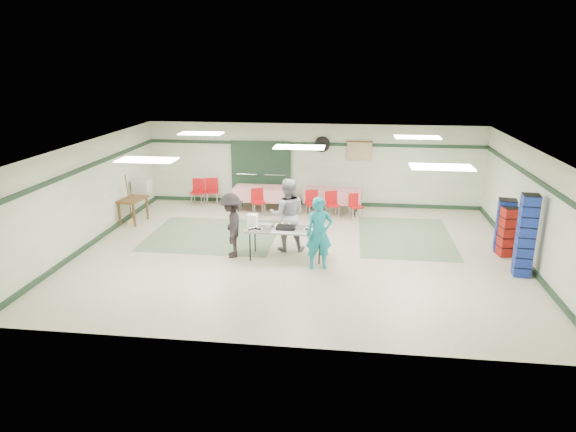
# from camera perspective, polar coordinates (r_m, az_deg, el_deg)

# --- Properties ---
(floor) EXTENTS (11.00, 11.00, 0.00)m
(floor) POSITION_cam_1_polar(r_m,az_deg,el_deg) (13.09, 1.19, -4.00)
(floor) COLOR beige
(floor) RESTS_ON ground
(ceiling) EXTENTS (11.00, 11.00, 0.00)m
(ceiling) POSITION_cam_1_polar(r_m,az_deg,el_deg) (12.37, 1.27, 7.75)
(ceiling) COLOR silver
(ceiling) RESTS_ON wall_back
(wall_back) EXTENTS (11.00, 0.00, 11.00)m
(wall_back) POSITION_cam_1_polar(r_m,az_deg,el_deg) (17.03, 2.78, 5.69)
(wall_back) COLOR beige
(wall_back) RESTS_ON floor
(wall_front) EXTENTS (11.00, 0.00, 11.00)m
(wall_front) POSITION_cam_1_polar(r_m,az_deg,el_deg) (8.44, -1.92, -6.35)
(wall_front) COLOR beige
(wall_front) RESTS_ON floor
(wall_left) EXTENTS (0.00, 9.00, 9.00)m
(wall_left) POSITION_cam_1_polar(r_m,az_deg,el_deg) (14.29, -21.31, 2.31)
(wall_left) COLOR beige
(wall_left) RESTS_ON floor
(wall_right) EXTENTS (0.00, 9.00, 9.00)m
(wall_right) POSITION_cam_1_polar(r_m,az_deg,el_deg) (13.31, 25.51, 0.77)
(wall_right) COLOR beige
(wall_right) RESTS_ON floor
(trim_back) EXTENTS (11.00, 0.06, 0.10)m
(trim_back) POSITION_cam_1_polar(r_m,az_deg,el_deg) (16.87, 2.81, 8.01)
(trim_back) COLOR #1C3321
(trim_back) RESTS_ON wall_back
(baseboard_back) EXTENTS (11.00, 0.06, 0.12)m
(baseboard_back) POSITION_cam_1_polar(r_m,az_deg,el_deg) (17.30, 2.72, 1.48)
(baseboard_back) COLOR #1C3321
(baseboard_back) RESTS_ON floor
(trim_left) EXTENTS (0.06, 9.00, 0.10)m
(trim_left) POSITION_cam_1_polar(r_m,az_deg,el_deg) (14.12, -21.50, 5.05)
(trim_left) COLOR #1C3321
(trim_left) RESTS_ON wall_back
(baseboard_left) EXTENTS (0.06, 9.00, 0.12)m
(baseboard_left) POSITION_cam_1_polar(r_m,az_deg,el_deg) (14.63, -20.66, -2.58)
(baseboard_left) COLOR #1C3321
(baseboard_left) RESTS_ON floor
(trim_right) EXTENTS (0.06, 9.00, 0.10)m
(trim_right) POSITION_cam_1_polar(r_m,az_deg,el_deg) (13.14, 25.77, 3.71)
(trim_right) COLOR #1C3321
(trim_right) RESTS_ON wall_back
(baseboard_right) EXTENTS (0.06, 9.00, 0.12)m
(baseboard_right) POSITION_cam_1_polar(r_m,az_deg,el_deg) (13.68, 24.70, -4.41)
(baseboard_right) COLOR #1C3321
(baseboard_right) RESTS_ON floor
(green_patch_a) EXTENTS (3.50, 3.00, 0.01)m
(green_patch_a) POSITION_cam_1_polar(r_m,az_deg,el_deg) (14.45, -8.31, -2.10)
(green_patch_a) COLOR #607B5A
(green_patch_a) RESTS_ON floor
(green_patch_b) EXTENTS (2.50, 3.50, 0.01)m
(green_patch_b) POSITION_cam_1_polar(r_m,az_deg,el_deg) (14.52, 12.88, -2.26)
(green_patch_b) COLOR #607B5A
(green_patch_b) RESTS_ON floor
(double_door_left) EXTENTS (0.90, 0.06, 2.10)m
(double_door_left) POSITION_cam_1_polar(r_m,az_deg,el_deg) (17.33, -4.54, 4.85)
(double_door_left) COLOR gray
(double_door_left) RESTS_ON floor
(double_door_right) EXTENTS (0.90, 0.06, 2.10)m
(double_door_right) POSITION_cam_1_polar(r_m,az_deg,el_deg) (17.17, -1.42, 4.78)
(double_door_right) COLOR gray
(double_door_right) RESTS_ON floor
(door_frame) EXTENTS (2.00, 0.03, 2.15)m
(door_frame) POSITION_cam_1_polar(r_m,az_deg,el_deg) (17.22, -3.02, 4.80)
(door_frame) COLOR #1C3321
(door_frame) RESTS_ON floor
(wall_fan) EXTENTS (0.50, 0.10, 0.50)m
(wall_fan) POSITION_cam_1_polar(r_m,az_deg,el_deg) (16.83, 3.83, 7.96)
(wall_fan) COLOR black
(wall_fan) RESTS_ON wall_back
(scroll_banner) EXTENTS (0.80, 0.02, 0.60)m
(scroll_banner) POSITION_cam_1_polar(r_m,az_deg,el_deg) (16.83, 7.93, 7.15)
(scroll_banner) COLOR tan
(scroll_banner) RESTS_ON wall_back
(serving_table) EXTENTS (1.94, 0.80, 0.76)m
(serving_table) POSITION_cam_1_polar(r_m,az_deg,el_deg) (12.47, -0.21, -1.58)
(serving_table) COLOR #A8A9A4
(serving_table) RESTS_ON floor
(sheet_tray_right) EXTENTS (0.62, 0.47, 0.02)m
(sheet_tray_right) POSITION_cam_1_polar(r_m,az_deg,el_deg) (12.38, 2.25, -1.46)
(sheet_tray_right) COLOR silver
(sheet_tray_right) RESTS_ON serving_table
(sheet_tray_mid) EXTENTS (0.56, 0.43, 0.02)m
(sheet_tray_mid) POSITION_cam_1_polar(r_m,az_deg,el_deg) (12.57, -0.55, -1.16)
(sheet_tray_mid) COLOR silver
(sheet_tray_mid) RESTS_ON serving_table
(sheet_tray_left) EXTENTS (0.61, 0.47, 0.02)m
(sheet_tray_left) POSITION_cam_1_polar(r_m,az_deg,el_deg) (12.38, -3.20, -1.48)
(sheet_tray_left) COLOR silver
(sheet_tray_left) RESTS_ON serving_table
(baking_pan) EXTENTS (0.47, 0.30, 0.08)m
(baking_pan) POSITION_cam_1_polar(r_m,az_deg,el_deg) (12.40, -0.22, -1.29)
(baking_pan) COLOR black
(baking_pan) RESTS_ON serving_table
(foam_box_stack) EXTENTS (0.24, 0.22, 0.32)m
(foam_box_stack) POSITION_cam_1_polar(r_m,az_deg,el_deg) (12.53, -3.97, -0.54)
(foam_box_stack) COLOR white
(foam_box_stack) RESTS_ON serving_table
(volunteer_teal) EXTENTS (0.70, 0.54, 1.71)m
(volunteer_teal) POSITION_cam_1_polar(r_m,az_deg,el_deg) (11.83, 3.48, -1.96)
(volunteer_teal) COLOR teal
(volunteer_teal) RESTS_ON floor
(volunteer_grey) EXTENTS (0.97, 0.79, 1.87)m
(volunteer_grey) POSITION_cam_1_polar(r_m,az_deg,el_deg) (12.94, -0.06, 0.14)
(volunteer_grey) COLOR gray
(volunteer_grey) RESTS_ON floor
(volunteer_dark) EXTENTS (0.85, 1.16, 1.60)m
(volunteer_dark) POSITION_cam_1_polar(r_m,az_deg,el_deg) (12.62, -6.33, -1.06)
(volunteer_dark) COLOR black
(volunteer_dark) RESTS_ON floor
(dining_table_a) EXTENTS (1.84, 0.95, 0.77)m
(dining_table_a) POSITION_cam_1_polar(r_m,az_deg,el_deg) (16.31, 5.00, 2.32)
(dining_table_a) COLOR red
(dining_table_a) RESTS_ON floor
(dining_table_b) EXTENTS (1.93, 0.86, 0.77)m
(dining_table_b) POSITION_cam_1_polar(r_m,az_deg,el_deg) (16.52, -2.65, 2.57)
(dining_table_b) COLOR red
(dining_table_b) RESTS_ON floor
(chair_a) EXTENTS (0.50, 0.50, 0.83)m
(chair_a) POSITION_cam_1_polar(r_m,az_deg,el_deg) (15.77, 4.90, 1.57)
(chair_a) COLOR red
(chair_a) RESTS_ON floor
(chair_b) EXTENTS (0.50, 0.50, 0.84)m
(chair_b) POSITION_cam_1_polar(r_m,az_deg,el_deg) (15.80, 2.72, 1.68)
(chair_b) COLOR red
(chair_b) RESTS_ON floor
(chair_c) EXTENTS (0.47, 0.47, 0.78)m
(chair_c) POSITION_cam_1_polar(r_m,az_deg,el_deg) (15.76, 7.48, 1.37)
(chair_c) COLOR red
(chair_c) RESTS_ON floor
(chair_d) EXTENTS (0.52, 0.52, 0.84)m
(chair_d) POSITION_cam_1_polar(r_m,az_deg,el_deg) (16.01, -3.36, 1.88)
(chair_d) COLOR red
(chair_d) RESTS_ON floor
(chair_loose_a) EXTENTS (0.49, 0.49, 0.89)m
(chair_loose_a) POSITION_cam_1_polar(r_m,az_deg,el_deg) (17.37, -8.46, 3.03)
(chair_loose_a) COLOR red
(chair_loose_a) RESTS_ON floor
(chair_loose_b) EXTENTS (0.42, 0.42, 0.90)m
(chair_loose_b) POSITION_cam_1_polar(r_m,az_deg,el_deg) (17.32, -9.95, 2.94)
(chair_loose_b) COLOR red
(chair_loose_b) RESTS_ON floor
(crate_stack_blue_a) EXTENTS (0.49, 0.49, 1.36)m
(crate_stack_blue_a) POSITION_cam_1_polar(r_m,az_deg,el_deg) (14.02, 22.96, -1.00)
(crate_stack_blue_a) COLOR navy
(crate_stack_blue_a) RESTS_ON floor
(crate_stack_red) EXTENTS (0.45, 0.45, 1.26)m
(crate_stack_red) POSITION_cam_1_polar(r_m,az_deg,el_deg) (13.77, 23.24, -1.58)
(crate_stack_red) COLOR #A11D10
(crate_stack_red) RESTS_ON floor
(crate_stack_blue_b) EXTENTS (0.40, 0.40, 1.90)m
(crate_stack_blue_b) POSITION_cam_1_polar(r_m,az_deg,el_deg) (12.54, 24.91, -2.01)
(crate_stack_blue_b) COLOR navy
(crate_stack_blue_b) RESTS_ON floor
(printer_table) EXTENTS (0.70, 0.98, 0.74)m
(printer_table) POSITION_cam_1_polar(r_m,az_deg,el_deg) (15.91, -16.87, 1.54)
(printer_table) COLOR brown
(printer_table) RESTS_ON floor
(office_printer) EXTENTS (0.51, 0.45, 0.39)m
(office_printer) POSITION_cam_1_polar(r_m,az_deg,el_deg) (16.50, -15.93, 3.22)
(office_printer) COLOR #AFB0AB
(office_printer) RESTS_ON printer_table
(broom) EXTENTS (0.05, 0.24, 1.46)m
(broom) POSITION_cam_1_polar(r_m,az_deg,el_deg) (15.84, -17.28, 1.88)
(broom) COLOR brown
(broom) RESTS_ON floor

